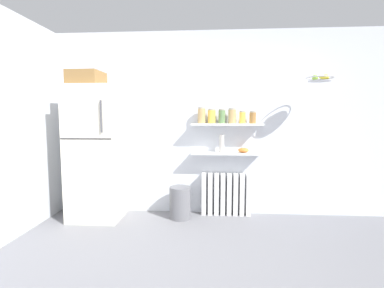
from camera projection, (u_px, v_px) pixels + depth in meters
ground_plane at (204, 265)px, 2.71m from camera, size 7.04×7.04×0.00m
back_wall at (208, 124)px, 4.12m from camera, size 7.04×0.10×2.60m
refrigerator at (96, 150)px, 3.91m from camera, size 0.68×0.65×2.01m
radiator at (226, 194)px, 4.07m from camera, size 0.69×0.12×0.60m
wall_shelf_lower at (227, 153)px, 3.99m from camera, size 0.98×0.22×0.02m
wall_shelf_upper at (227, 124)px, 3.95m from camera, size 0.98×0.22×0.02m
storage_jar_0 at (202, 115)px, 3.96m from camera, size 0.11×0.11×0.22m
storage_jar_1 at (212, 116)px, 3.95m from camera, size 0.10×0.10×0.20m
storage_jar_2 at (222, 116)px, 3.94m from camera, size 0.09×0.09×0.20m
storage_jar_3 at (232, 116)px, 3.93m from camera, size 0.10×0.10×0.21m
storage_jar_4 at (242, 117)px, 3.92m from camera, size 0.08×0.08×0.17m
storage_jar_5 at (253, 117)px, 3.91m from camera, size 0.09×0.09×0.17m
vase at (222, 144)px, 3.98m from camera, size 0.07×0.07×0.25m
shelf_bowl at (243, 150)px, 3.96m from camera, size 0.15×0.15×0.07m
trash_bin at (180, 203)px, 3.94m from camera, size 0.29×0.29×0.44m
hanging_fruit_basket at (320, 78)px, 3.53m from camera, size 0.33×0.33×0.08m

